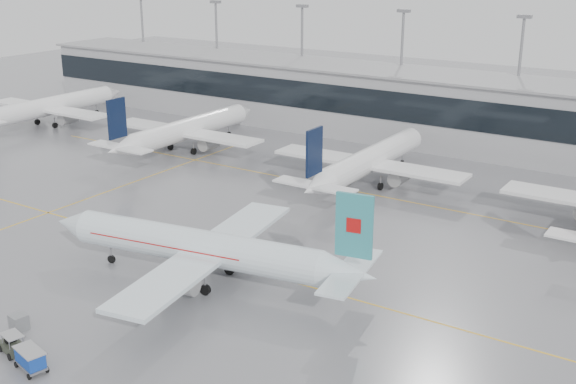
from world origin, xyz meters
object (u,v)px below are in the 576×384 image
Objects in this scene: baggage_tug at (13,346)px; baggage_cart at (30,358)px; air_canada_jet at (206,249)px; gse_unit at (19,322)px.

baggage_tug is 1.18× the size of baggage_cart.
air_canada_jet is 20.92m from baggage_tug.
baggage_cart is (-1.72, -20.87, -2.69)m from air_canada_jet.
gse_unit is at bearing 149.08° from baggage_tug.
baggage_cart is at bearing 0.00° from baggage_tug.
air_canada_jet is at bearing 73.92° from gse_unit.
baggage_tug is at bearing -180.00° from baggage_cart.
baggage_tug is (-5.21, -20.02, -3.13)m from air_canada_jet.
air_canada_jet is 11.13× the size of baggage_cart.
air_canada_jet reaches higher than gse_unit.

